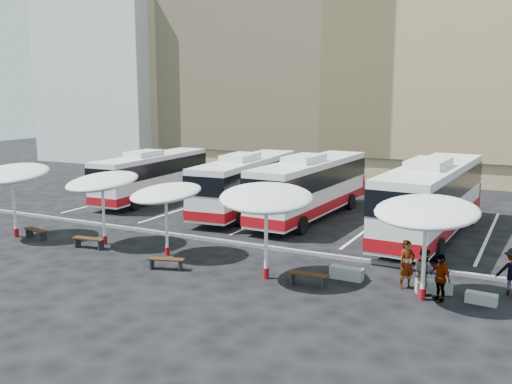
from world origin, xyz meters
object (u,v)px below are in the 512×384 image
at_px(conc_bench_0, 347,273).
at_px(passenger_1, 424,271).
at_px(bus_0, 153,174).
at_px(passenger_2, 440,278).
at_px(wood_bench_0, 36,231).
at_px(sunshade_3, 266,198).
at_px(wood_bench_1, 89,240).
at_px(wood_bench_3, 308,276).
at_px(bus_2, 311,185).
at_px(sunshade_0, 12,174).
at_px(bus_1, 247,182).
at_px(passenger_0, 407,264).
at_px(sunshade_4, 426,212).
at_px(sunshade_1, 102,182).
at_px(wood_bench_2, 166,261).
at_px(bus_3, 432,196).
at_px(sunshade_2, 166,193).
at_px(conc_bench_1, 434,287).
at_px(conc_bench_2, 481,299).

relative_size(conc_bench_0, passenger_1, 0.76).
relative_size(bus_0, passenger_2, 6.41).
bearing_deg(wood_bench_0, sunshade_3, -1.37).
xyz_separation_m(wood_bench_1, wood_bench_3, (11.30, -0.20, -0.01)).
bearing_deg(bus_2, sunshade_3, -74.93).
relative_size(sunshade_0, passenger_2, 2.51).
height_order(bus_1, sunshade_3, sunshade_3).
bearing_deg(conc_bench_0, bus_1, 134.88).
bearing_deg(passenger_0, bus_0, 103.17).
relative_size(sunshade_4, wood_bench_0, 2.37).
xyz_separation_m(bus_2, passenger_0, (7.83, -9.86, -1.01)).
bearing_deg(sunshade_4, passenger_2, 16.44).
xyz_separation_m(sunshade_0, sunshade_4, (20.39, 0.33, -0.04)).
distance_m(sunshade_1, sunshade_3, 9.39).
height_order(sunshade_0, wood_bench_2, sunshade_0).
relative_size(bus_1, bus_3, 0.90).
bearing_deg(passenger_2, sunshade_2, -140.91).
xyz_separation_m(wood_bench_0, conc_bench_1, (19.45, 0.99, -0.13)).
bearing_deg(conc_bench_0, sunshade_4, -16.77).
relative_size(sunshade_1, passenger_2, 2.57).
distance_m(bus_0, sunshade_4, 23.38).
relative_size(sunshade_0, wood_bench_0, 2.65).
bearing_deg(sunshade_3, passenger_1, 10.30).
xyz_separation_m(conc_bench_0, conc_bench_1, (3.38, -0.07, -0.00)).
relative_size(sunshade_1, wood_bench_3, 2.75).
bearing_deg(conc_bench_0, bus_3, 78.88).
height_order(bus_2, sunshade_3, sunshade_3).
relative_size(wood_bench_1, conc_bench_0, 1.28).
bearing_deg(passenger_0, wood_bench_1, 135.53).
height_order(sunshade_0, passenger_0, sunshade_0).
xyz_separation_m(sunshade_1, sunshade_2, (3.86, -0.17, -0.22)).
height_order(wood_bench_1, passenger_1, passenger_1).
distance_m(bus_1, passenger_0, 15.46).
height_order(sunshade_4, conc_bench_0, sunshade_4).
bearing_deg(bus_1, sunshade_3, -63.42).
relative_size(sunshade_2, passenger_2, 2.48).
height_order(conc_bench_1, passenger_1, passenger_1).
height_order(sunshade_2, wood_bench_3, sunshade_2).
xyz_separation_m(conc_bench_0, passenger_2, (3.69, -0.78, 0.61)).
relative_size(bus_1, conc_bench_2, 11.10).
relative_size(bus_3, sunshade_1, 2.97).
bearing_deg(conc_bench_0, bus_0, 149.32).
distance_m(bus_0, wood_bench_3, 20.08).
bearing_deg(passenger_1, sunshade_4, 134.04).
relative_size(sunshade_2, wood_bench_0, 2.62).
bearing_deg(sunshade_4, passenger_1, 98.01).
xyz_separation_m(bus_3, sunshade_4, (1.45, -9.47, 1.11)).
xyz_separation_m(sunshade_1, passenger_0, (14.56, 0.32, -2.15)).
distance_m(bus_3, wood_bench_1, 17.18).
xyz_separation_m(wood_bench_0, wood_bench_2, (8.93, -1.17, -0.00)).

